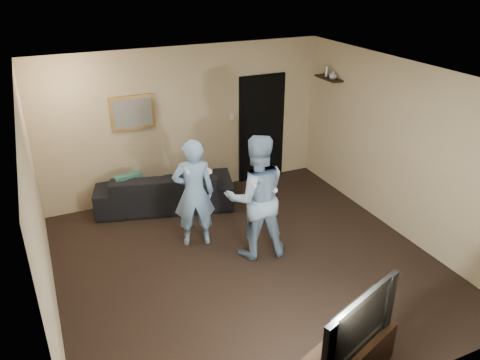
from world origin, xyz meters
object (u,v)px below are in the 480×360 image
television (350,319)px  wii_player_right (256,197)px  wii_player_left (194,193)px  sofa (165,188)px

television → wii_player_right: bearing=65.3°
television → wii_player_left: wii_player_left is taller
wii_player_left → television: bearing=-80.7°
sofa → wii_player_right: bearing=127.5°
television → wii_player_right: (0.19, 2.42, 0.10)m
wii_player_left → wii_player_right: wii_player_right is taller
television → wii_player_left: bearing=79.2°
sofa → wii_player_right: 2.14m
wii_player_left → wii_player_right: 0.93m
television → sofa: bearing=77.7°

